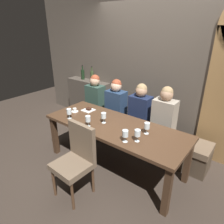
# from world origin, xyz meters

# --- Properties ---
(ground) EXTENTS (9.00, 9.00, 0.00)m
(ground) POSITION_xyz_m (0.00, 0.00, 0.00)
(ground) COLOR #382D26
(back_wall_tiled) EXTENTS (6.00, 0.12, 3.00)m
(back_wall_tiled) POSITION_xyz_m (0.00, 1.22, 1.50)
(back_wall_tiled) COLOR brown
(back_wall_tiled) RESTS_ON ground
(back_counter) EXTENTS (1.10, 0.28, 0.95)m
(back_counter) POSITION_xyz_m (-1.55, 1.04, 0.47)
(back_counter) COLOR #494138
(back_counter) RESTS_ON ground
(dining_table) EXTENTS (2.20, 0.84, 0.74)m
(dining_table) POSITION_xyz_m (0.00, 0.00, 0.65)
(dining_table) COLOR #412B1C
(dining_table) RESTS_ON ground
(banquette_bench) EXTENTS (2.50, 0.44, 0.45)m
(banquette_bench) POSITION_xyz_m (0.00, 0.70, 0.23)
(banquette_bench) COLOR #4A3C2E
(banquette_bench) RESTS_ON ground
(chair_near_side) EXTENTS (0.46, 0.46, 0.98)m
(chair_near_side) POSITION_xyz_m (-0.06, -0.72, 0.56)
(chair_near_side) COLOR #4C3321
(chair_near_side) RESTS_ON ground
(diner_redhead) EXTENTS (0.36, 0.24, 0.76)m
(diner_redhead) POSITION_xyz_m (-1.05, 0.72, 0.81)
(diner_redhead) COLOR #2D473D
(diner_redhead) RESTS_ON banquette_bench
(diner_bearded) EXTENTS (0.36, 0.24, 0.76)m
(diner_bearded) POSITION_xyz_m (-0.49, 0.69, 0.81)
(diner_bearded) COLOR navy
(diner_bearded) RESTS_ON banquette_bench
(diner_far_end) EXTENTS (0.36, 0.24, 0.76)m
(diner_far_end) POSITION_xyz_m (0.01, 0.72, 0.81)
(diner_far_end) COLOR #192342
(diner_far_end) RESTS_ON banquette_bench
(diner_near_end) EXTENTS (0.36, 0.24, 0.80)m
(diner_near_end) POSITION_xyz_m (0.47, 0.70, 0.83)
(diner_near_end) COLOR #9E9384
(diner_near_end) RESTS_ON banquette_bench
(wine_bottle_dark_red) EXTENTS (0.08, 0.08, 0.33)m
(wine_bottle_dark_red) POSITION_xyz_m (-1.72, 1.05, 1.07)
(wine_bottle_dark_red) COLOR black
(wine_bottle_dark_red) RESTS_ON back_counter
(wine_bottle_pale_label) EXTENTS (0.08, 0.08, 0.33)m
(wine_bottle_pale_label) POSITION_xyz_m (-1.44, 1.07, 1.07)
(wine_bottle_pale_label) COLOR #384728
(wine_bottle_pale_label) RESTS_ON back_counter
(wine_glass_end_right) EXTENTS (0.08, 0.08, 0.16)m
(wine_glass_end_right) POSITION_xyz_m (0.50, 0.06, 0.85)
(wine_glass_end_right) COLOR silver
(wine_glass_end_right) RESTS_ON dining_table
(wine_glass_far_right) EXTENTS (0.08, 0.08, 0.16)m
(wine_glass_far_right) POSITION_xyz_m (0.39, -0.29, 0.86)
(wine_glass_far_right) COLOR silver
(wine_glass_far_right) RESTS_ON dining_table
(wine_glass_center_back) EXTENTS (0.08, 0.08, 0.16)m
(wine_glass_center_back) POSITION_xyz_m (-0.28, -0.27, 0.86)
(wine_glass_center_back) COLOR silver
(wine_glass_center_back) RESTS_ON dining_table
(wine_glass_end_left) EXTENTS (0.08, 0.08, 0.16)m
(wine_glass_end_left) POSITION_xyz_m (-0.70, -0.26, 0.85)
(wine_glass_end_left) COLOR silver
(wine_glass_end_left) RESTS_ON dining_table
(wine_glass_near_right) EXTENTS (0.08, 0.08, 0.16)m
(wine_glass_near_right) POSITION_xyz_m (0.50, -0.18, 0.86)
(wine_glass_near_right) COLOR silver
(wine_glass_near_right) RESTS_ON dining_table
(wine_glass_far_left) EXTENTS (0.08, 0.08, 0.16)m
(wine_glass_far_left) POSITION_xyz_m (-0.17, -0.04, 0.85)
(wine_glass_far_left) COLOR silver
(wine_glass_far_left) RESTS_ON dining_table
(espresso_cup) EXTENTS (0.12, 0.12, 0.06)m
(espresso_cup) POSITION_xyz_m (-0.83, -0.03, 0.77)
(espresso_cup) COLOR white
(espresso_cup) RESTS_ON dining_table
(dessert_plate) EXTENTS (0.19, 0.19, 0.05)m
(dessert_plate) POSITION_xyz_m (-0.69, 0.15, 0.75)
(dessert_plate) COLOR white
(dessert_plate) RESTS_ON dining_table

